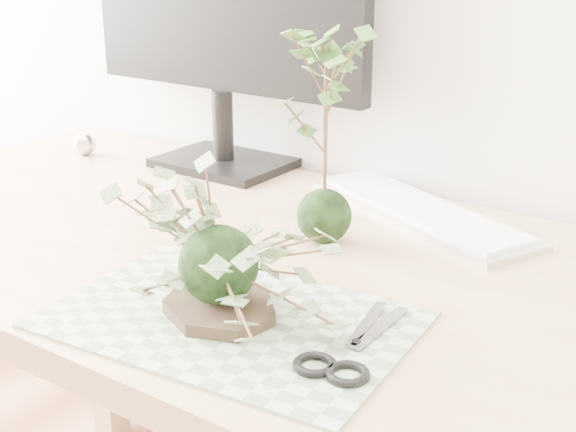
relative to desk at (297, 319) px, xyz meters
The scene contains 9 objects.
desk is the anchor object (origin of this frame).
cutting_mat 0.21m from the desk, 78.80° to the right, with size 0.40×0.27×0.00m, color slate.
stone_dish 0.21m from the desk, 83.84° to the right, with size 0.15×0.15×0.01m, color black.
ivy_kokedama 0.27m from the desk, 83.84° to the right, with size 0.33×0.33×0.18m.
maple_kokedama 0.32m from the desk, 95.63° to the left, with size 0.20×0.20×0.32m.
keyboard 0.28m from the desk, 78.28° to the left, with size 0.43×0.28×0.02m.
monitor 0.60m from the desk, 140.86° to the left, with size 0.58×0.17×0.51m.
foil_ball 0.67m from the desk, 163.18° to the left, with size 0.04×0.04×0.04m, color white.
scissors 0.29m from the desk, 46.50° to the right, with size 0.09×0.19×0.01m.
Camera 1 is at (0.51, 0.42, 1.16)m, focal length 50.00 mm.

